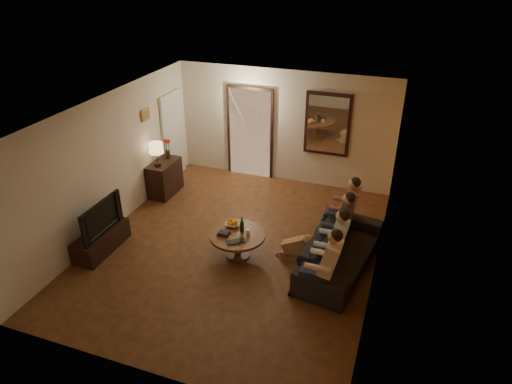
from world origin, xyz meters
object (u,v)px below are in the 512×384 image
(person_a, at_px, (325,268))
(laptop, at_px, (237,243))
(tv, at_px, (97,217))
(coffee_table, at_px, (238,245))
(dresser, at_px, (165,178))
(person_c, at_px, (340,227))
(wine_bottle, at_px, (242,224))
(dog, at_px, (295,245))
(tv_stand, at_px, (101,241))
(person_b, at_px, (333,246))
(sofa, at_px, (341,251))
(person_d, at_px, (346,211))
(table_lamp, at_px, (157,155))
(bowl, at_px, (233,224))

(person_a, distance_m, laptop, 1.62)
(tv, distance_m, coffee_table, 2.53)
(dresser, height_order, person_c, person_c)
(wine_bottle, bearing_deg, dog, 8.64)
(tv_stand, bearing_deg, person_b, 9.07)
(sofa, height_order, dog, sofa)
(person_a, xyz_separation_m, person_b, (0.00, 0.60, 0.00))
(person_d, bearing_deg, table_lamp, 176.38)
(dresser, bearing_deg, person_b, -22.39)
(person_b, bearing_deg, person_a, -90.00)
(person_a, bearing_deg, wine_bottle, 156.15)
(person_a, xyz_separation_m, laptop, (-1.58, 0.34, -0.14))
(person_a, height_order, person_c, same)
(person_c, distance_m, person_d, 0.60)
(person_a, height_order, person_d, same)
(dog, relative_size, laptop, 1.70)
(dresser, distance_m, person_a, 4.67)
(person_c, bearing_deg, person_b, -90.00)
(dresser, bearing_deg, table_lamp, -90.00)
(person_c, relative_size, laptop, 3.65)
(tv_stand, distance_m, person_d, 4.49)
(sofa, bearing_deg, person_c, 27.58)
(sofa, height_order, laptop, sofa)
(person_a, distance_m, person_c, 1.20)
(tv_stand, xyz_separation_m, dog, (3.38, 0.91, 0.09))
(bowl, bearing_deg, laptop, -60.75)
(coffee_table, bearing_deg, tv_stand, -164.31)
(dresser, distance_m, laptop, 3.16)
(tv, xyz_separation_m, person_c, (4.07, 1.25, -0.10))
(tv_stand, bearing_deg, sofa, 12.83)
(person_a, bearing_deg, laptop, 167.82)
(dresser, bearing_deg, person_d, -6.69)
(table_lamp, xyz_separation_m, bowl, (2.21, -1.22, -0.55))
(tv, bearing_deg, bowl, -68.03)
(coffee_table, height_order, wine_bottle, wine_bottle)
(person_b, xyz_separation_m, coffee_table, (-1.68, 0.02, -0.38))
(dog, xyz_separation_m, laptop, (-0.89, -0.52, 0.18))
(tv, distance_m, bowl, 2.39)
(tv_stand, height_order, person_c, person_c)
(tv, bearing_deg, laptop, -81.07)
(table_lamp, distance_m, dog, 3.66)
(dog, bearing_deg, person_d, 51.70)
(table_lamp, height_order, person_b, table_lamp)
(tv, relative_size, person_d, 0.89)
(bowl, xyz_separation_m, laptop, (0.28, -0.50, -0.02))
(dog, relative_size, bowl, 2.16)
(sofa, xyz_separation_m, wine_bottle, (-1.73, -0.18, 0.28))
(person_c, xyz_separation_m, person_d, (0.00, 0.60, 0.00))
(person_a, bearing_deg, person_b, 90.00)
(dresser, xyz_separation_m, coffee_table, (2.39, -1.66, -0.15))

